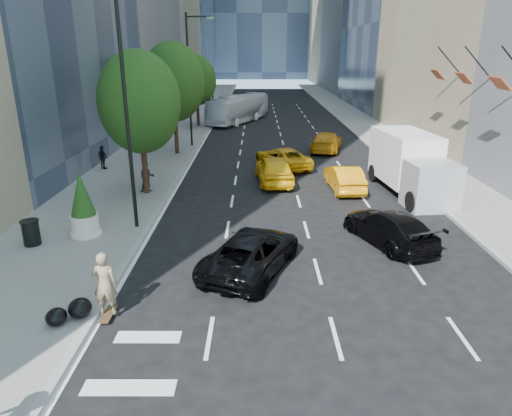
{
  "coord_description": "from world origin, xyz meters",
  "views": [
    {
      "loc": [
        -1.18,
        -14.74,
        7.55
      ],
      "look_at": [
        -1.23,
        2.3,
        1.6
      ],
      "focal_mm": 32.0,
      "sensor_mm": 36.0,
      "label": 1
    }
  ],
  "objects_px": {
    "black_sedan_mercedes": "(389,227)",
    "trash_can": "(31,233)",
    "black_sedan_lincoln": "(252,252)",
    "city_bus": "(239,109)",
    "box_truck": "(411,164)",
    "skateboarder": "(105,288)",
    "planter_shrub": "(83,206)"
  },
  "relations": [
    {
      "from": "black_sedan_mercedes",
      "to": "trash_can",
      "type": "relative_size",
      "value": 4.85
    },
    {
      "from": "black_sedan_mercedes",
      "to": "trash_can",
      "type": "distance_m",
      "value": 14.38
    },
    {
      "from": "black_sedan_lincoln",
      "to": "city_bus",
      "type": "xyz_separation_m",
      "value": [
        -1.83,
        35.2,
        0.78
      ]
    },
    {
      "from": "black_sedan_lincoln",
      "to": "trash_can",
      "type": "relative_size",
      "value": 5.13
    },
    {
      "from": "box_truck",
      "to": "trash_can",
      "type": "height_order",
      "value": "box_truck"
    },
    {
      "from": "skateboarder",
      "to": "trash_can",
      "type": "relative_size",
      "value": 2.01
    },
    {
      "from": "city_bus",
      "to": "black_sedan_mercedes",
      "type": "bearing_deg",
      "value": -53.19
    },
    {
      "from": "city_bus",
      "to": "box_truck",
      "type": "distance_m",
      "value": 27.85
    },
    {
      "from": "black_sedan_lincoln",
      "to": "trash_can",
      "type": "height_order",
      "value": "black_sedan_lincoln"
    },
    {
      "from": "black_sedan_mercedes",
      "to": "box_truck",
      "type": "height_order",
      "value": "box_truck"
    },
    {
      "from": "trash_can",
      "to": "black_sedan_mercedes",
      "type": "bearing_deg",
      "value": 2.19
    },
    {
      "from": "skateboarder",
      "to": "black_sedan_lincoln",
      "type": "height_order",
      "value": "skateboarder"
    },
    {
      "from": "black_sedan_mercedes",
      "to": "planter_shrub",
      "type": "xyz_separation_m",
      "value": [
        -12.57,
        0.45,
        0.75
      ]
    },
    {
      "from": "city_bus",
      "to": "trash_can",
      "type": "distance_m",
      "value": 34.04
    },
    {
      "from": "trash_can",
      "to": "city_bus",
      "type": "bearing_deg",
      "value": 78.19
    },
    {
      "from": "black_sedan_lincoln",
      "to": "box_truck",
      "type": "height_order",
      "value": "box_truck"
    },
    {
      "from": "black_sedan_mercedes",
      "to": "city_bus",
      "type": "relative_size",
      "value": 0.45
    },
    {
      "from": "box_truck",
      "to": "trash_can",
      "type": "xyz_separation_m",
      "value": [
        -17.33,
        -7.45,
        -1.0
      ]
    },
    {
      "from": "black_sedan_mercedes",
      "to": "trash_can",
      "type": "height_order",
      "value": "black_sedan_mercedes"
    },
    {
      "from": "trash_can",
      "to": "planter_shrub",
      "type": "height_order",
      "value": "planter_shrub"
    },
    {
      "from": "skateboarder",
      "to": "black_sedan_mercedes",
      "type": "distance_m",
      "value": 11.27
    },
    {
      "from": "black_sedan_mercedes",
      "to": "city_bus",
      "type": "xyz_separation_m",
      "value": [
        -7.4,
        32.76,
        0.79
      ]
    },
    {
      "from": "black_sedan_lincoln",
      "to": "box_truck",
      "type": "relative_size",
      "value": 0.72
    },
    {
      "from": "box_truck",
      "to": "planter_shrub",
      "type": "distance_m",
      "value": 16.83
    },
    {
      "from": "planter_shrub",
      "to": "black_sedan_lincoln",
      "type": "bearing_deg",
      "value": -22.45
    },
    {
      "from": "skateboarder",
      "to": "planter_shrub",
      "type": "xyz_separation_m",
      "value": [
        -2.77,
        6.0,
        0.45
      ]
    },
    {
      "from": "city_bus",
      "to": "planter_shrub",
      "type": "height_order",
      "value": "city_bus"
    },
    {
      "from": "black_sedan_lincoln",
      "to": "black_sedan_mercedes",
      "type": "height_order",
      "value": "black_sedan_lincoln"
    },
    {
      "from": "skateboarder",
      "to": "box_truck",
      "type": "height_order",
      "value": "box_truck"
    },
    {
      "from": "city_bus",
      "to": "box_truck",
      "type": "relative_size",
      "value": 1.52
    },
    {
      "from": "black_sedan_lincoln",
      "to": "trash_can",
      "type": "bearing_deg",
      "value": 10.14
    },
    {
      "from": "black_sedan_lincoln",
      "to": "city_bus",
      "type": "bearing_deg",
      "value": -64.74
    }
  ]
}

